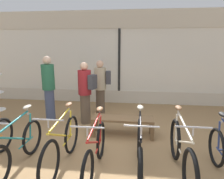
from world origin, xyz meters
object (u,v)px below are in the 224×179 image
at_px(customer_mid_floor, 85,91).
at_px(display_bench, 123,121).
at_px(bicycle_center, 95,152).
at_px(bicycle_center_right, 140,151).
at_px(bicycle_left, 17,148).
at_px(customer_near_rack, 49,87).
at_px(bicycle_center_left, 62,145).
at_px(customer_by_window, 101,86).
at_px(bicycle_right, 181,153).

bearing_deg(customer_mid_floor, display_bench, -31.44).
height_order(bicycle_center, bicycle_center_right, bicycle_center_right).
distance_m(bicycle_left, customer_near_rack, 2.37).
relative_size(bicycle_center_left, display_bench, 1.25).
bearing_deg(customer_mid_floor, bicycle_center_left, -87.46).
xyz_separation_m(customer_near_rack, customer_mid_floor, (1.07, -0.16, -0.06)).
height_order(display_bench, customer_by_window, customer_by_window).
relative_size(bicycle_right, customer_by_window, 1.11).
height_order(display_bench, customer_near_rack, customer_near_rack).
bearing_deg(bicycle_center_right, customer_mid_floor, 124.70).
xyz_separation_m(customer_by_window, customer_mid_floor, (-0.29, -0.64, -0.00)).
bearing_deg(bicycle_left, customer_near_rack, 100.60).
distance_m(bicycle_center_left, bicycle_center, 0.61).
distance_m(bicycle_left, customer_by_window, 2.94).
distance_m(bicycle_center_left, customer_by_window, 2.65).
height_order(bicycle_center_left, bicycle_right, bicycle_right).
distance_m(customer_near_rack, customer_mid_floor, 1.08).
bearing_deg(bicycle_left, bicycle_center, 0.83).
xyz_separation_m(bicycle_right, customer_by_window, (-1.75, 2.61, 0.48)).
bearing_deg(display_bench, customer_near_rack, 159.47).
height_order(bicycle_left, bicycle_right, bicycle_right).
xyz_separation_m(customer_near_rack, customer_by_window, (1.37, 0.48, -0.06)).
relative_size(bicycle_left, bicycle_right, 0.92).
height_order(bicycle_center_left, customer_by_window, customer_by_window).
distance_m(bicycle_center, bicycle_right, 1.37).
height_order(bicycle_left, bicycle_center_left, bicycle_center_left).
bearing_deg(customer_by_window, customer_near_rack, -160.73).
xyz_separation_m(bicycle_right, customer_mid_floor, (-2.05, 1.97, 0.48)).
distance_m(bicycle_left, display_bench, 2.23).
xyz_separation_m(bicycle_center_right, customer_by_window, (-1.10, 2.64, 0.48)).
height_order(bicycle_center, bicycle_right, bicycle_right).
bearing_deg(bicycle_right, bicycle_center, -175.32).
bearing_deg(bicycle_right, display_bench, 127.25).
xyz_separation_m(bicycle_center_right, customer_near_rack, (-2.46, 2.17, 0.54)).
height_order(bicycle_center_left, bicycle_center, bicycle_center_left).
bearing_deg(bicycle_right, bicycle_center_right, -176.95).
bearing_deg(bicycle_left, bicycle_right, 2.78).
relative_size(bicycle_left, bicycle_center_right, 0.93).
xyz_separation_m(bicycle_center_right, display_bench, (-0.37, 1.38, -0.04)).
relative_size(bicycle_center, display_bench, 1.22).
bearing_deg(display_bench, bicycle_center_left, -124.99).
distance_m(bicycle_right, display_bench, 1.69).
bearing_deg(display_bench, bicycle_center_right, -75.14).
xyz_separation_m(display_bench, customer_by_window, (-0.73, 1.26, 0.52)).
bearing_deg(customer_mid_floor, customer_near_rack, 171.58).
xyz_separation_m(bicycle_right, customer_near_rack, (-3.12, 2.13, 0.53)).
bearing_deg(bicycle_center_left, bicycle_right, -0.24).
relative_size(bicycle_right, customer_near_rack, 1.03).
distance_m(bicycle_center_left, bicycle_right, 1.96).
xyz_separation_m(bicycle_left, bicycle_center, (1.33, 0.02, 0.01)).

